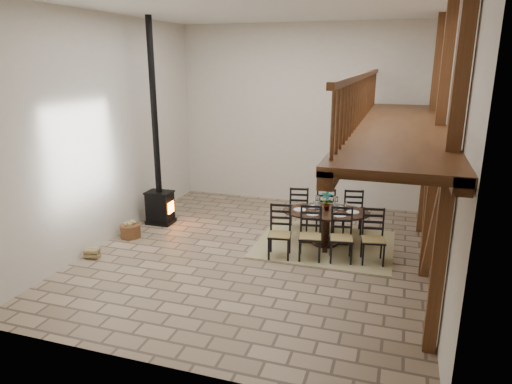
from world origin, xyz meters
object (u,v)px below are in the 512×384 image
(wood_stove, at_px, (158,180))
(log_stack, at_px, (92,253))
(log_basket, at_px, (130,230))
(dining_table, at_px, (325,229))

(wood_stove, xyz_separation_m, log_stack, (-0.32, -2.35, -1.02))
(wood_stove, xyz_separation_m, log_basket, (-0.20, -1.07, -0.96))
(dining_table, xyz_separation_m, log_stack, (-4.57, -2.14, -0.30))
(dining_table, bearing_deg, wood_stove, 167.58)
(wood_stove, relative_size, log_stack, 14.45)
(dining_table, distance_m, log_stack, 5.05)
(dining_table, relative_size, wood_stove, 0.49)
(log_basket, bearing_deg, log_stack, -95.20)
(wood_stove, bearing_deg, log_stack, -98.25)
(wood_stove, height_order, log_stack, wood_stove)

